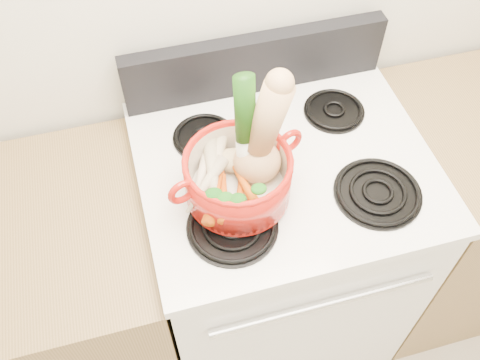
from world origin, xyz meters
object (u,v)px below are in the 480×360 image
object	(u,v)px
squash	(263,133)
leek	(246,132)
dutch_oven	(238,177)
stove_body	(276,253)

from	to	relation	value
squash	leek	size ratio (longest dim) A/B	0.93
dutch_oven	leek	size ratio (longest dim) A/B	0.81
stove_body	squash	size ratio (longest dim) A/B	3.09
squash	leek	xyz separation A→B (m)	(-0.04, 0.01, 0.01)
dutch_oven	stove_body	bearing A→B (deg)	10.01
stove_body	leek	xyz separation A→B (m)	(-0.13, -0.04, 0.69)
stove_body	dutch_oven	world-z (taller)	dutch_oven
stove_body	dutch_oven	distance (m)	0.60
squash	leek	world-z (taller)	leek
stove_body	leek	world-z (taller)	leek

